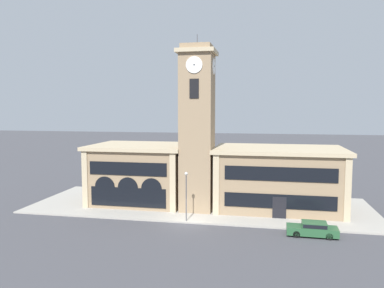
# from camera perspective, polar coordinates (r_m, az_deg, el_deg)

# --- Properties ---
(ground_plane) EXTENTS (300.00, 300.00, 0.00)m
(ground_plane) POSITION_cam_1_polar(r_m,az_deg,el_deg) (40.98, -0.60, -12.05)
(ground_plane) COLOR #424247
(sidewalk_kerb) EXTENTS (42.16, 14.90, 0.15)m
(sidewalk_kerb) POSITION_cam_1_polar(r_m,az_deg,el_deg) (47.99, 1.22, -9.35)
(sidewalk_kerb) COLOR #A39E93
(sidewalk_kerb) RESTS_ON ground_plane
(clock_tower) EXTENTS (4.48, 4.48, 20.88)m
(clock_tower) POSITION_cam_1_polar(r_m,az_deg,el_deg) (44.43, 0.79, 2.32)
(clock_tower) COLOR #937A5B
(clock_tower) RESTS_ON ground_plane
(town_hall_left_wing) EXTENTS (12.46, 10.12, 7.62)m
(town_hall_left_wing) POSITION_cam_1_polar(r_m,az_deg,el_deg) (49.83, -7.84, -4.42)
(town_hall_left_wing) COLOR #937A5B
(town_hall_left_wing) RESTS_ON ground_plane
(town_hall_right_wing) EXTENTS (15.59, 10.12, 7.56)m
(town_hall_right_wing) POSITION_cam_1_polar(r_m,az_deg,el_deg) (47.25, 13.02, -5.09)
(town_hall_right_wing) COLOR #937A5B
(town_hall_right_wing) RESTS_ON ground_plane
(parked_car_near) EXTENTS (4.85, 1.98, 1.40)m
(parked_car_near) POSITION_cam_1_polar(r_m,az_deg,el_deg) (38.84, 17.92, -12.17)
(parked_car_near) COLOR #285633
(parked_car_near) RESTS_ON ground_plane
(street_lamp) EXTENTS (0.36, 0.36, 5.37)m
(street_lamp) POSITION_cam_1_polar(r_m,az_deg,el_deg) (40.59, -0.89, -6.80)
(street_lamp) COLOR #4C4C51
(street_lamp) RESTS_ON sidewalk_kerb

